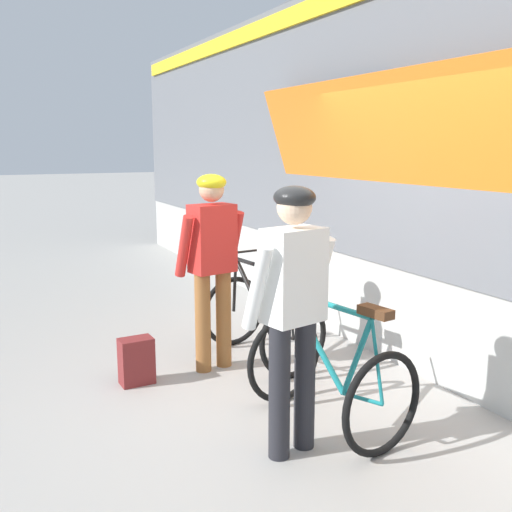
# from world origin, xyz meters

# --- Properties ---
(ground_plane) EXTENTS (80.00, 80.00, 0.00)m
(ground_plane) POSITION_xyz_m (0.00, 0.00, 0.00)
(ground_plane) COLOR #A09E99
(cyclist_near_in_red) EXTENTS (0.65, 0.38, 1.76)m
(cyclist_near_in_red) POSITION_xyz_m (-0.34, 0.96, 1.05)
(cyclist_near_in_red) COLOR #935B2D
(cyclist_near_in_red) RESTS_ON ground
(cyclist_far_in_white) EXTENTS (0.65, 0.39, 1.76)m
(cyclist_far_in_white) POSITION_xyz_m (-0.44, -0.65, 1.05)
(cyclist_far_in_white) COLOR #232328
(cyclist_far_in_white) RESTS_ON ground
(bicycle_near_black) EXTENTS (0.83, 1.14, 0.99)m
(bicycle_near_black) POSITION_xyz_m (0.14, 0.94, 0.40)
(bicycle_near_black) COLOR black
(bicycle_near_black) RESTS_ON ground
(bicycle_far_teal) EXTENTS (0.87, 1.17, 0.99)m
(bicycle_far_teal) POSITION_xyz_m (-0.02, -0.46, 0.40)
(bicycle_far_teal) COLOR black
(bicycle_far_teal) RESTS_ON ground
(backpack_on_platform) EXTENTS (0.29, 0.19, 0.40)m
(backpack_on_platform) POSITION_xyz_m (-1.06, 0.92, 0.20)
(backpack_on_platform) COLOR maroon
(backpack_on_platform) RESTS_ON ground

